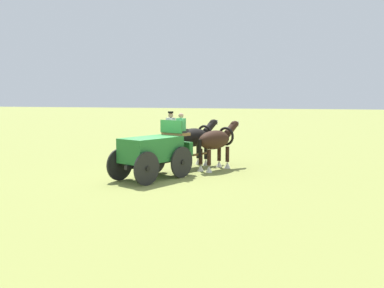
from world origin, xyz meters
The scene contains 4 objects.
ground_plane centered at (0.00, 0.00, 0.00)m, with size 220.00×220.00×0.00m, color olive.
show_wagon centered at (0.16, -0.07, 1.20)m, with size 5.45×2.94×2.74m.
draft_horse_near centered at (3.59, -0.80, 1.36)m, with size 2.99×1.69×2.24m.
draft_horse_off centered at (3.09, -2.00, 1.34)m, with size 2.98×1.68×2.20m.
Camera 1 is at (-15.80, -6.53, 3.35)m, focal length 39.17 mm.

